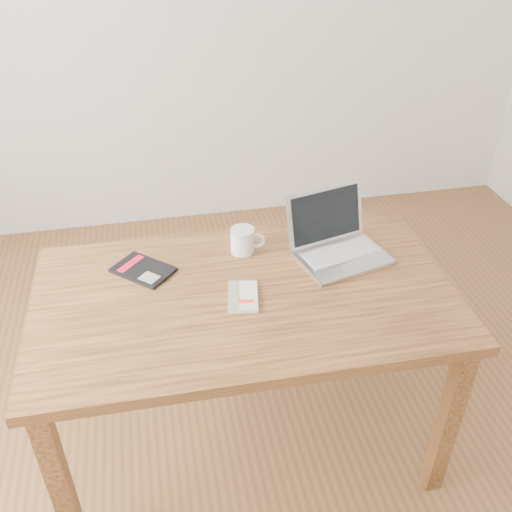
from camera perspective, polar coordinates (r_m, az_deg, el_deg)
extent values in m
plane|color=brown|center=(2.35, 3.24, -20.54)|extent=(4.00, 4.00, 0.00)
cube|color=#58361A|center=(1.92, -1.10, -4.12)|extent=(1.41, 0.82, 0.04)
cube|color=#58361A|center=(1.98, -18.96, -20.88)|extent=(0.06, 0.06, 0.71)
cube|color=#58361A|center=(2.13, 18.62, -15.41)|extent=(0.06, 0.06, 0.71)
cube|color=#58361A|center=(2.43, -17.63, -7.69)|extent=(0.06, 0.06, 0.71)
cube|color=#58361A|center=(2.56, 11.91, -4.19)|extent=(0.06, 0.06, 0.71)
cube|color=silver|center=(1.88, -1.31, -4.09)|extent=(0.12, 0.17, 0.01)
cube|color=white|center=(1.88, -1.31, -4.06)|extent=(0.12, 0.17, 0.01)
cube|color=gray|center=(1.87, -2.27, -3.91)|extent=(0.06, 0.16, 0.00)
cube|color=red|center=(1.85, -0.94, -4.55)|extent=(0.05, 0.02, 0.00)
cube|color=black|center=(2.04, -11.21, -1.36)|extent=(0.24, 0.24, 0.01)
cube|color=#B30C22|center=(2.07, -12.43, -0.75)|extent=(0.10, 0.10, 0.00)
cube|color=gray|center=(1.99, -10.63, -2.13)|extent=(0.08, 0.08, 0.00)
cube|color=silver|center=(2.08, 8.71, -0.20)|extent=(0.36, 0.29, 0.01)
cube|color=#BDBDC1|center=(2.09, 8.34, 0.35)|extent=(0.29, 0.18, 0.00)
cube|color=#BCBCC1|center=(2.03, 9.74, -0.96)|extent=(0.10, 0.07, 0.00)
cube|color=silver|center=(2.11, 6.97, 4.09)|extent=(0.32, 0.13, 0.20)
cube|color=black|center=(2.11, 7.05, 4.05)|extent=(0.28, 0.12, 0.18)
cylinder|color=white|center=(2.08, -1.36, 1.57)|extent=(0.09, 0.09, 0.09)
cylinder|color=black|center=(2.05, -1.37, 2.59)|extent=(0.07, 0.07, 0.01)
torus|color=white|center=(2.08, 0.03, 1.57)|extent=(0.07, 0.03, 0.07)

